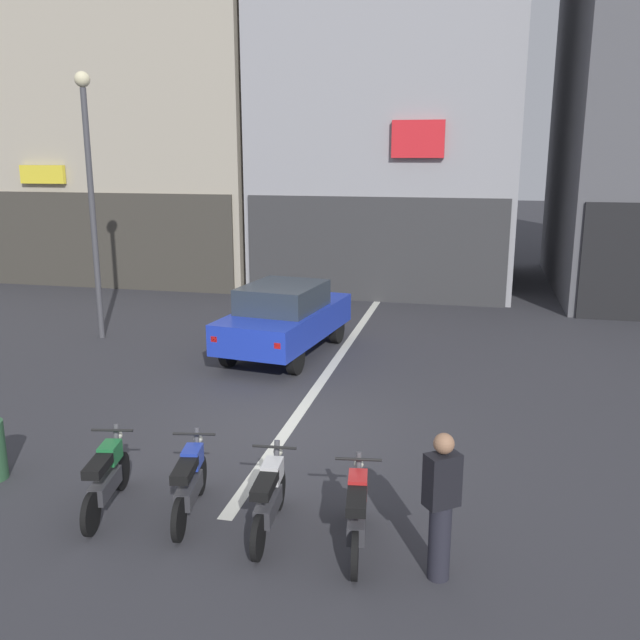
% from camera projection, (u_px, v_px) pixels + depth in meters
% --- Properties ---
extents(ground_plane, '(120.00, 120.00, 0.00)m').
position_uv_depth(ground_plane, '(288.00, 429.00, 11.43)').
color(ground_plane, '#333338').
extents(lane_centre_line, '(0.20, 18.00, 0.01)m').
position_uv_depth(lane_centre_line, '(352.00, 337.00, 17.11)').
color(lane_centre_line, silver).
rests_on(lane_centre_line, ground).
extents(building_corner_left, '(10.71, 7.69, 12.77)m').
position_uv_depth(building_corner_left, '(133.00, 101.00, 25.57)').
color(building_corner_left, '#B2A893').
rests_on(building_corner_left, ground).
extents(building_mid_block, '(8.29, 7.93, 12.75)m').
position_uv_depth(building_mid_block, '(393.00, 96.00, 23.47)').
color(building_mid_block, '#9E9EA3').
rests_on(building_mid_block, ground).
extents(car_blue_crossing_near, '(2.30, 4.30, 1.64)m').
position_uv_depth(car_blue_crossing_near, '(285.00, 317.00, 15.47)').
color(car_blue_crossing_near, black).
rests_on(car_blue_crossing_near, ground).
extents(street_lamp, '(0.36, 0.36, 6.29)m').
position_uv_depth(street_lamp, '(90.00, 179.00, 16.19)').
color(street_lamp, '#47474C').
rests_on(street_lamp, ground).
extents(motorcycle_green_row_leftmost, '(0.55, 1.65, 0.98)m').
position_uv_depth(motorcycle_green_row_leftmost, '(106.00, 477.00, 8.74)').
color(motorcycle_green_row_leftmost, black).
rests_on(motorcycle_green_row_leftmost, ground).
extents(motorcycle_blue_row_left_mid, '(0.55, 1.66, 0.98)m').
position_uv_depth(motorcycle_blue_row_left_mid, '(190.00, 481.00, 8.62)').
color(motorcycle_blue_row_left_mid, black).
rests_on(motorcycle_blue_row_left_mid, ground).
extents(motorcycle_white_row_centre, '(0.55, 1.67, 0.98)m').
position_uv_depth(motorcycle_white_row_centre, '(269.00, 497.00, 8.23)').
color(motorcycle_white_row_centre, black).
rests_on(motorcycle_white_row_centre, ground).
extents(motorcycle_red_row_right_mid, '(0.55, 1.66, 0.98)m').
position_uv_depth(motorcycle_red_row_right_mid, '(357.00, 511.00, 7.89)').
color(motorcycle_red_row_right_mid, black).
rests_on(motorcycle_red_row_right_mid, ground).
extents(person_by_motorcycles, '(0.42, 0.39, 1.67)m').
position_uv_depth(person_by_motorcycles, '(441.00, 506.00, 7.23)').
color(person_by_motorcycles, '#23232D').
rests_on(person_by_motorcycles, ground).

